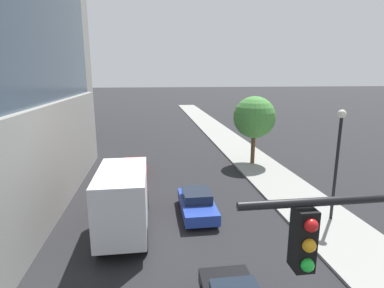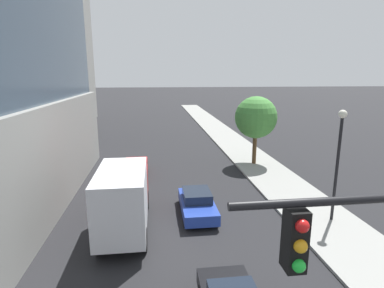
% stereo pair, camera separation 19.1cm
% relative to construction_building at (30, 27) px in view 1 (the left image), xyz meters
% --- Properties ---
extents(sidewalk, '(4.08, 120.00, 0.15)m').
position_rel_construction_building_xyz_m(sidewalk, '(28.02, -34.39, -15.29)').
color(sidewalk, gray).
rests_on(sidewalk, ground).
extents(construction_building, '(28.23, 13.54, 34.74)m').
position_rel_construction_building_xyz_m(construction_building, '(0.00, 0.00, 0.00)').
color(construction_building, gray).
rests_on(construction_building, ground).
extents(street_lamp, '(0.44, 0.44, 6.06)m').
position_rel_construction_building_xyz_m(street_lamp, '(28.46, -40.20, -11.27)').
color(street_lamp, black).
rests_on(street_lamp, sidewalk).
extents(street_tree, '(3.67, 3.67, 6.00)m').
position_rel_construction_building_xyz_m(street_tree, '(27.70, -29.02, -11.07)').
color(street_tree, brown).
rests_on(street_tree, sidewalk).
extents(car_red, '(1.87, 4.21, 1.40)m').
position_rel_construction_building_xyz_m(car_red, '(17.24, -30.68, -14.65)').
color(car_red, red).
rests_on(car_red, ground).
extents(car_blue, '(1.86, 4.22, 1.39)m').
position_rel_construction_building_xyz_m(car_blue, '(21.21, -38.36, -14.68)').
color(car_blue, '#233D9E').
rests_on(car_blue, ground).
extents(box_truck, '(2.31, 6.75, 3.53)m').
position_rel_construction_building_xyz_m(box_truck, '(17.24, -39.88, -13.44)').
color(box_truck, '#B21E1E').
rests_on(box_truck, ground).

